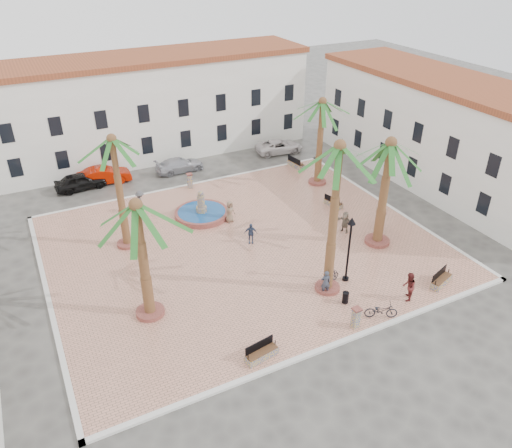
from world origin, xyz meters
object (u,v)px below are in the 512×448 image
(lamppost_s, at_px, (350,238))
(bollard_se, at_px, (356,317))
(pedestrian_north, at_px, (140,202))
(car_red, at_px, (104,175))
(bench_se, at_px, (441,281))
(palm_s, at_px, (339,162))
(palm_nw, at_px, (113,151))
(bicycle_a, at_px, (381,310))
(cyclist_b, at_px, (409,287))
(fountain, at_px, (202,213))
(palm_ne, at_px, (322,111))
(palm_sw, at_px, (138,220))
(car_silver, at_px, (180,165))
(pedestrian_fountain_a, at_px, (230,212))
(palm_e, at_px, (389,156))
(bollard_n, at_px, (190,181))
(cyclist_a, at_px, (326,282))
(bicycle_b, at_px, (331,277))
(bollard_e, at_px, (380,221))
(bench_s, at_px, (262,354))
(bench_e, at_px, (333,203))
(pedestrian_east, at_px, (345,222))
(car_white, at_px, (279,146))
(bench_ne, at_px, (296,164))
(pedestrian_fountain_b, at_px, (251,233))
(lamppost_e, at_px, (341,152))
(car_black, at_px, (81,181))

(lamppost_s, bearing_deg, bollard_se, -119.02)
(pedestrian_north, bearing_deg, car_red, -2.79)
(bench_se, height_order, lamppost_s, lamppost_s)
(palm_s, bearing_deg, palm_nw, 132.47)
(lamppost_s, distance_m, bicycle_a, 4.62)
(cyclist_b, bearing_deg, fountain, -108.59)
(palm_s, bearing_deg, palm_ne, 59.34)
(pedestrian_north, distance_m, car_red, 7.19)
(palm_sw, bearing_deg, fountain, 53.82)
(palm_ne, bearing_deg, car_silver, 140.43)
(bicycle_a, bearing_deg, bollard_se, 117.96)
(palm_s, height_order, car_red, palm_s)
(palm_nw, xyz_separation_m, pedestrian_fountain_a, (7.78, -0.26, -6.17))
(palm_e, relative_size, bollard_n, 5.95)
(cyclist_a, xyz_separation_m, bicycle_b, (0.89, 0.72, -0.38))
(lamppost_s, relative_size, bollard_e, 3.00)
(bench_s, relative_size, bench_e, 1.09)
(pedestrian_east, distance_m, car_white, 16.24)
(cyclist_a, bearing_deg, bench_s, 40.93)
(bicycle_b, bearing_deg, bench_ne, -39.87)
(fountain, distance_m, palm_e, 14.73)
(palm_sw, height_order, bicycle_b, palm_sw)
(bench_se, xyz_separation_m, pedestrian_fountain_b, (-8.40, 9.69, 0.51))
(bench_e, xyz_separation_m, lamppost_s, (-4.96, -8.58, 2.82))
(fountain, distance_m, lamppost_e, 13.66)
(car_red, bearing_deg, bollard_n, -122.02)
(palm_s, distance_m, lamppost_e, 17.34)
(bench_se, bearing_deg, palm_e, 75.81)
(bench_s, distance_m, car_red, 25.19)
(palm_e, bearing_deg, fountain, 136.31)
(pedestrian_fountain_b, bearing_deg, bicycle_a, -50.45)
(lamppost_e, relative_size, car_red, 0.82)
(car_red, bearing_deg, fountain, -146.85)
(bicycle_b, distance_m, pedestrian_east, 6.51)
(palm_nw, height_order, car_white, palm_nw)
(car_black, xyz_separation_m, car_red, (2.06, 0.27, 0.02))
(bench_e, relative_size, car_white, 0.37)
(lamppost_e, bearing_deg, bollard_e, -106.34)
(bollard_se, relative_size, bollard_n, 0.98)
(fountain, xyz_separation_m, car_silver, (1.43, 9.09, 0.20))
(cyclist_b, distance_m, pedestrian_north, 20.92)
(fountain, height_order, palm_e, palm_e)
(lamppost_s, height_order, cyclist_a, lamppost_s)
(bollard_n, relative_size, cyclist_b, 0.71)
(fountain, xyz_separation_m, car_red, (-5.32, 9.68, 0.31))
(palm_s, distance_m, bench_s, 10.80)
(bench_e, bearing_deg, lamppost_s, 135.72)
(bench_s, xyz_separation_m, car_black, (-4.60, 24.79, 0.31))
(pedestrian_north, bearing_deg, cyclist_b, -161.08)
(bench_ne, xyz_separation_m, lamppost_e, (2.13, -3.96, 2.26))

